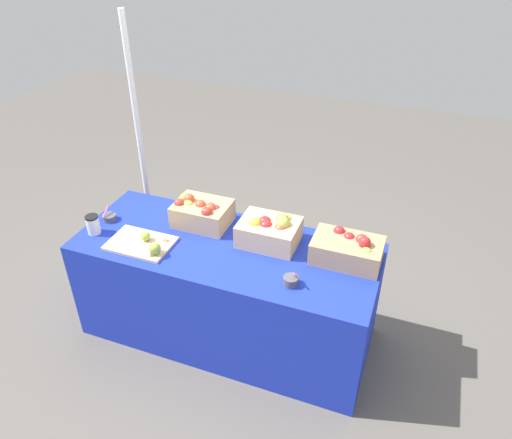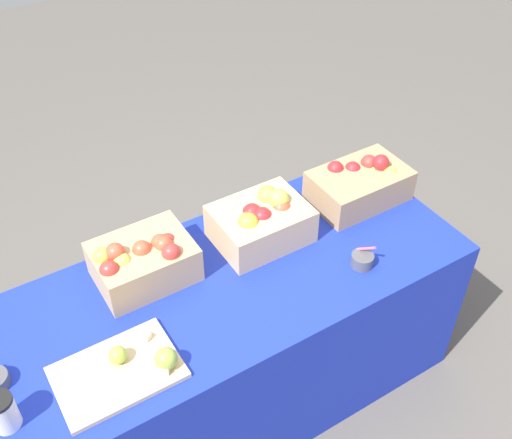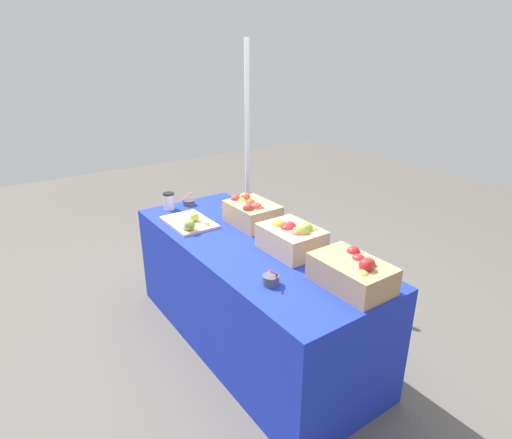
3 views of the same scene
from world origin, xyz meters
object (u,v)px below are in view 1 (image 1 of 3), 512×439
(apple_crate_left, at_px, (348,249))
(tent_pole, at_px, (141,147))
(sample_bowl_near, at_px, (109,217))
(sample_bowl_mid, at_px, (291,281))
(cutting_board_front, at_px, (143,244))
(apple_crate_middle, at_px, (270,230))
(apple_crate_right, at_px, (202,212))
(coffee_cup, at_px, (93,225))

(apple_crate_left, distance_m, tent_pole, 1.78)
(apple_crate_left, relative_size, sample_bowl_near, 4.12)
(sample_bowl_near, height_order, sample_bowl_mid, sample_bowl_mid)
(cutting_board_front, distance_m, sample_bowl_mid, 0.96)
(sample_bowl_near, distance_m, tent_pole, 0.68)
(cutting_board_front, bearing_deg, apple_crate_middle, 23.89)
(sample_bowl_near, relative_size, sample_bowl_mid, 0.95)
(apple_crate_right, bearing_deg, cutting_board_front, -122.45)
(coffee_cup, relative_size, tent_pole, 0.06)
(cutting_board_front, distance_m, coffee_cup, 0.38)
(apple_crate_middle, distance_m, apple_crate_right, 0.49)
(cutting_board_front, height_order, tent_pole, tent_pole)
(coffee_cup, bearing_deg, apple_crate_left, 10.46)
(sample_bowl_mid, xyz_separation_m, tent_pole, (-1.45, 0.83, 0.21))
(tent_pole, bearing_deg, cutting_board_front, -58.74)
(sample_bowl_near, distance_m, coffee_cup, 0.17)
(sample_bowl_mid, bearing_deg, apple_crate_middle, 125.93)
(cutting_board_front, relative_size, tent_pole, 0.20)
(apple_crate_left, height_order, apple_crate_right, apple_crate_right)
(apple_crate_middle, distance_m, coffee_cup, 1.13)
(apple_crate_right, xyz_separation_m, sample_bowl_mid, (0.73, -0.38, -0.06))
(apple_crate_middle, xyz_separation_m, tent_pole, (-1.21, 0.49, 0.15))
(sample_bowl_mid, relative_size, coffee_cup, 0.82)
(apple_crate_left, relative_size, sample_bowl_mid, 3.91)
(cutting_board_front, bearing_deg, apple_crate_right, 57.55)
(apple_crate_left, xyz_separation_m, apple_crate_right, (-0.98, 0.05, 0.01))
(apple_crate_right, height_order, cutting_board_front, apple_crate_right)
(apple_crate_left, distance_m, apple_crate_right, 0.98)
(apple_crate_left, height_order, sample_bowl_mid, apple_crate_left)
(cutting_board_front, xyz_separation_m, tent_pole, (-0.49, 0.81, 0.22))
(apple_crate_middle, xyz_separation_m, cutting_board_front, (-0.72, -0.32, -0.07))
(sample_bowl_near, bearing_deg, tent_pole, 100.81)
(coffee_cup, distance_m, tent_pole, 0.82)
(apple_crate_middle, relative_size, cutting_board_front, 0.92)
(cutting_board_front, bearing_deg, coffee_cup, 177.62)
(coffee_cup, height_order, tent_pole, tent_pole)
(apple_crate_middle, height_order, tent_pole, tent_pole)
(tent_pole, bearing_deg, apple_crate_middle, -22.27)
(apple_crate_middle, bearing_deg, cutting_board_front, -156.11)
(sample_bowl_near, distance_m, sample_bowl_mid, 1.35)
(cutting_board_front, relative_size, sample_bowl_mid, 3.80)
(sample_bowl_mid, bearing_deg, apple_crate_right, 152.50)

